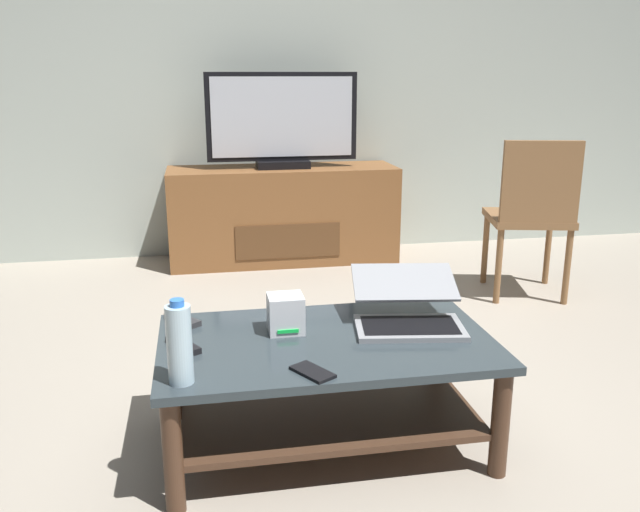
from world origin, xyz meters
TOP-DOWN VIEW (x-y plane):
  - ground_plane at (0.00, 0.00)m, footprint 7.68×7.68m
  - back_wall at (0.00, 2.59)m, footprint 6.40×0.12m
  - coffee_table at (-0.12, -0.12)m, footprint 1.12×0.67m
  - media_cabinet at (0.04, 2.26)m, footprint 1.54×0.48m
  - television at (0.04, 2.24)m, footprint 1.00×0.20m
  - dining_chair at (1.32, 1.21)m, footprint 0.53×0.53m
  - laptop at (0.19, -0.04)m, footprint 0.43×0.43m
  - router_box at (-0.24, -0.03)m, footprint 0.12×0.12m
  - water_bottle_near at (-0.59, -0.37)m, footprint 0.07×0.07m
  - cell_phone at (-0.21, -0.38)m, footprint 0.13×0.16m
  - tv_remote at (-0.60, 0.12)m, footprint 0.13×0.15m
  - soundbar_remote at (-0.59, -0.11)m, footprint 0.12×0.16m

SIDE VIEW (x-z plane):
  - ground_plane at x=0.00m, z-range 0.00..0.00m
  - coffee_table at x=-0.12m, z-range 0.08..0.47m
  - media_cabinet at x=0.04m, z-range 0.00..0.65m
  - cell_phone at x=-0.21m, z-range 0.40..0.41m
  - tv_remote at x=-0.60m, z-range 0.40..0.42m
  - soundbar_remote at x=-0.59m, z-range 0.40..0.42m
  - laptop at x=0.19m, z-range 0.37..0.54m
  - router_box at x=-0.24m, z-range 0.40..0.53m
  - water_bottle_near at x=-0.59m, z-range 0.39..0.64m
  - dining_chair at x=1.32m, z-range 0.06..0.98m
  - television at x=0.04m, z-range 0.63..1.26m
  - back_wall at x=0.00m, z-range 0.00..2.80m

